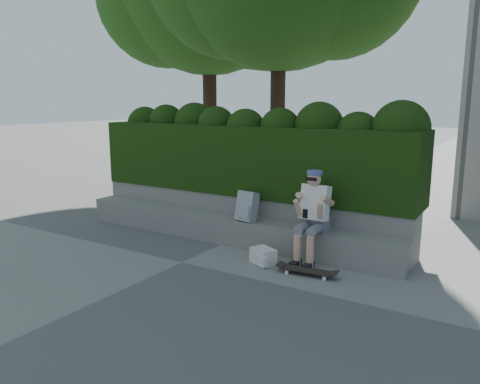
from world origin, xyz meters
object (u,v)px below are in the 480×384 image
Objects in this scene: person at (313,213)px; backpack_ground at (263,256)px; backpack_plaid at (247,206)px; skateboard at (307,271)px.

backpack_ground is at bearing -140.65° from person.
backpack_plaid is 1.01m from backpack_ground.
person is 3.83× the size of backpack_ground.
person is 2.86× the size of backpack_plaid.
person is 0.90m from skateboard.
backpack_ground is (-0.75, 0.09, 0.05)m from skateboard.
backpack_ground is at bearing 166.93° from skateboard.
backpack_ground is at bearing -32.51° from backpack_plaid.
skateboard is 1.63m from backpack_plaid.
skateboard is at bearing -73.01° from person.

